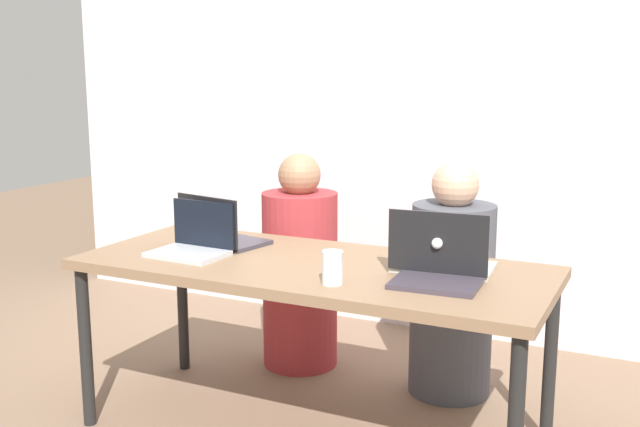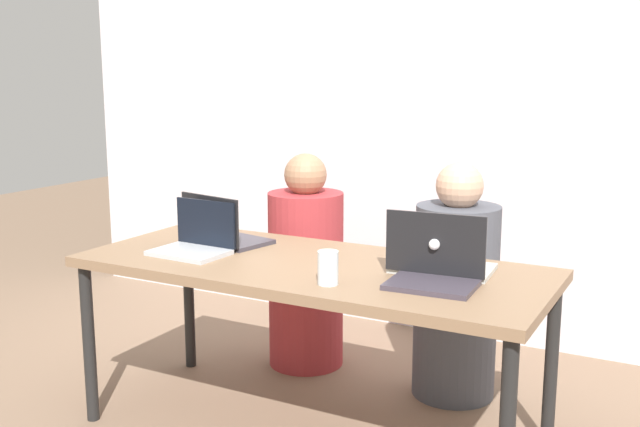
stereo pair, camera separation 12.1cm
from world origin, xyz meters
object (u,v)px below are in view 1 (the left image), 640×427
at_px(laptop_front_left, 193,243).
at_px(laptop_front_right, 439,270).
at_px(laptop_back_left, 220,234).
at_px(laptop_back_right, 442,259).
at_px(water_glass_right, 332,270).
at_px(person_on_right, 452,292).
at_px(person_on_left, 300,273).

xyz_separation_m(laptop_front_left, laptop_front_right, (1.01, 0.03, 0.00)).
xyz_separation_m(laptop_front_left, laptop_back_left, (0.01, 0.18, 0.00)).
xyz_separation_m(laptop_back_right, laptop_back_left, (-0.96, 0.01, -0.00)).
xyz_separation_m(laptop_front_left, water_glass_right, (0.68, -0.14, 0.01)).
bearing_deg(person_on_right, laptop_front_right, 88.05).
xyz_separation_m(laptop_back_right, water_glass_right, (-0.29, -0.32, -0.00)).
distance_m(person_on_right, laptop_front_left, 1.16).
bearing_deg(laptop_back_right, laptop_front_left, 5.38).
distance_m(person_on_right, laptop_front_right, 0.76).
distance_m(person_on_left, water_glass_right, 1.07).
bearing_deg(laptop_front_right, laptop_back_right, 99.62).
relative_size(person_on_left, laptop_front_left, 3.42).
height_order(person_on_left, laptop_back_left, person_on_left).
distance_m(laptop_front_left, laptop_front_right, 1.01).
relative_size(laptop_front_left, water_glass_right, 2.60).
xyz_separation_m(person_on_right, laptop_back_right, (0.11, -0.54, 0.29)).
bearing_deg(laptop_front_left, laptop_back_left, 89.93).
bearing_deg(laptop_front_right, water_glass_right, -155.29).
bearing_deg(laptop_front_right, person_on_left, 139.49).
distance_m(person_on_left, laptop_front_right, 1.16).
distance_m(laptop_back_right, water_glass_right, 0.43).
bearing_deg(person_on_left, water_glass_right, 108.93).
bearing_deg(laptop_front_right, laptop_front_left, 178.47).
bearing_deg(laptop_back_right, person_on_left, -36.68).
relative_size(person_on_right, laptop_back_right, 2.78).
relative_size(laptop_front_left, laptop_front_right, 1.00).
bearing_deg(laptop_back_left, water_glass_right, 165.72).
xyz_separation_m(person_on_right, laptop_front_right, (0.14, -0.68, 0.29)).
bearing_deg(person_on_right, person_on_left, -13.62).
bearing_deg(laptop_front_left, laptop_back_right, 12.81).
bearing_deg(laptop_back_left, laptop_front_left, 98.59).
height_order(laptop_front_left, laptop_back_left, laptop_back_left).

